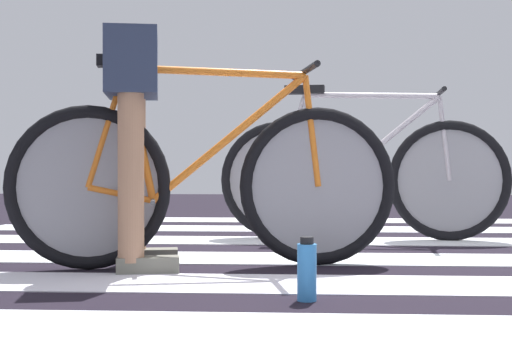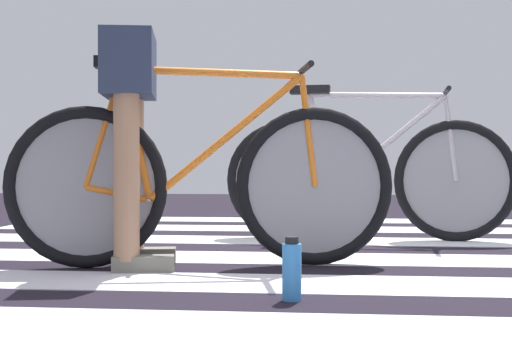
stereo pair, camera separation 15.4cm
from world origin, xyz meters
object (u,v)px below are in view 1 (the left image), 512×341
bicycle_1_of_2 (204,181)px  cyclist_1_of_2 (133,116)px  water_bottle (307,271)px  bicycle_2_of_2 (362,176)px

bicycle_1_of_2 → cyclist_1_of_2: bearing=-180.0°
bicycle_1_of_2 → cyclist_1_of_2: 0.42m
water_bottle → bicycle_1_of_2: bearing=120.7°
bicycle_1_of_2 → cyclist_1_of_2: size_ratio=1.66×
bicycle_2_of_2 → water_bottle: size_ratio=8.03×
bicycle_2_of_2 → bicycle_1_of_2: bearing=-118.7°
bicycle_1_of_2 → bicycle_2_of_2: (0.80, 1.20, 0.00)m
bicycle_2_of_2 → cyclist_1_of_2: bearing=-126.4°
bicycle_1_of_2 → water_bottle: 0.92m
water_bottle → bicycle_2_of_2: bearing=79.7°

